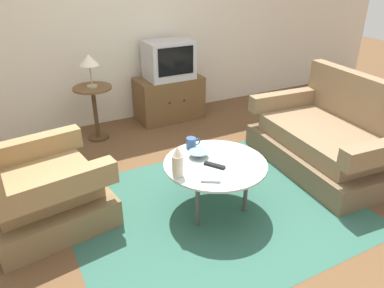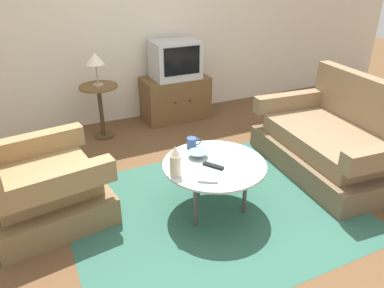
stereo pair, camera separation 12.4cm
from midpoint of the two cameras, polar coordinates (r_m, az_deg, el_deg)
The scene contains 15 objects.
ground_plane at distance 3.36m, azimuth 4.86°, elevation -9.38°, with size 16.00×16.00×0.00m, color brown.
back_wall at distance 4.94m, azimuth -9.16°, elevation 19.12°, with size 9.00×0.12×2.70m, color beige.
area_rug at distance 3.30m, azimuth 4.36°, elevation -10.06°, with size 2.41×1.98×0.00m, color #2D5B4C.
armchair at distance 3.26m, azimuth -21.68°, elevation -6.32°, with size 1.03×1.01×0.90m.
couch at distance 4.08m, azimuth 22.13°, elevation 0.23°, with size 1.09×1.63×0.92m.
coffee_table at distance 3.06m, azimuth 4.62°, elevation -3.57°, with size 0.86×0.86×0.47m.
side_table at distance 4.53m, azimuth -13.30°, elevation 6.50°, with size 0.45×0.45×0.65m.
tv_stand at distance 5.04m, azimuth -1.88°, elevation 7.13°, with size 0.87×0.50×0.57m.
television at distance 4.88m, azimuth -1.87°, elevation 12.93°, with size 0.60×0.44×0.48m.
table_lamp at distance 4.38m, azimuth -13.96°, elevation 12.49°, with size 0.22×0.22×0.38m.
vase at distance 2.80m, azimuth -1.33°, elevation -2.79°, with size 0.09×0.09×0.26m.
mug at distance 3.26m, azimuth 1.08°, elevation 0.16°, with size 0.14×0.09×0.10m.
bowl at distance 3.12m, azimuth 2.07°, elevation -1.61°, with size 0.17×0.17×0.05m.
tv_remote_dark at distance 2.98m, azimuth 4.51°, elevation -3.40°, with size 0.13×0.17×0.02m.
tv_remote_silver at distance 2.79m, azimuth 3.74°, elevation -5.73°, with size 0.15×0.11×0.02m.
Camera 2 is at (-1.36, -2.35, 1.96)m, focal length 34.46 mm.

